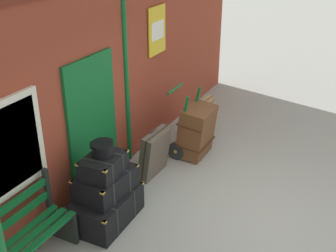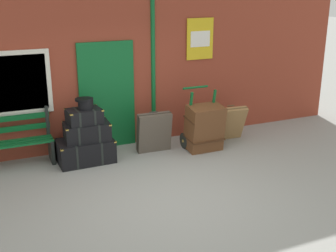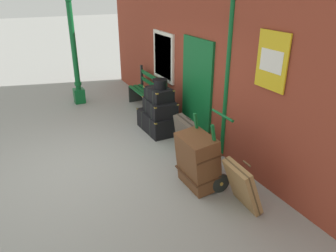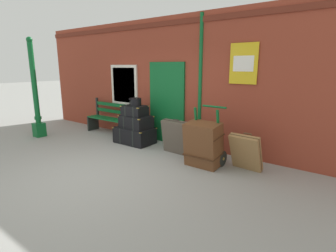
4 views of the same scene
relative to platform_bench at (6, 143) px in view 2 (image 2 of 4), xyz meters
The scene contains 11 objects.
ground_plane 3.09m from the platform_bench, 45.01° to the right, with size 60.00×60.00×0.00m, color gray.
brick_facade 2.47m from the platform_bench, 11.50° to the left, with size 10.40×0.35×3.20m.
platform_bench is the anchor object (origin of this frame).
steamer_trunk_base 1.39m from the platform_bench, 13.59° to the right, with size 1.02×0.67×0.43m.
steamer_trunk_middle 1.42m from the platform_bench, 12.62° to the right, with size 0.84×0.60×0.33m.
steamer_trunk_top 1.45m from the platform_bench, 13.06° to the right, with size 0.64×0.49×0.27m.
round_hatbox 1.57m from the platform_bench, 12.34° to the right, with size 0.32×0.29×0.20m.
porters_trolley 3.64m from the platform_bench, ahead, with size 0.71×0.60×1.20m.
large_brown_trunk 3.67m from the platform_bench, 10.75° to the right, with size 0.70×0.54×0.92m.
suitcase_slate 4.40m from the platform_bench, ahead, with size 0.61×0.44×0.75m.
suitcase_tan 2.70m from the platform_bench, ahead, with size 0.67×0.32×0.81m.
Camera 2 is at (-2.47, -5.63, 3.14)m, focal length 46.83 mm.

